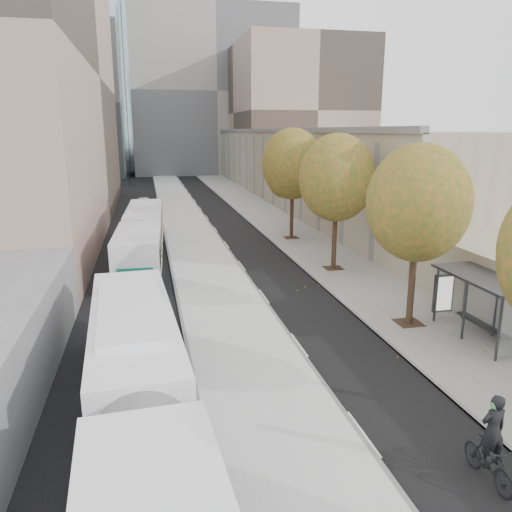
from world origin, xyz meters
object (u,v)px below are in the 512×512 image
object	(u,v)px
bus_near	(141,416)
cyclist	(490,450)
bus_shelter	(488,287)
bus_far	(143,235)
distant_car	(144,204)

from	to	relation	value
bus_near	cyclist	xyz separation A→B (m)	(7.98, -2.11, -0.68)
bus_shelter	bus_far	size ratio (longest dim) A/B	0.26
bus_near	distant_car	bearing A→B (deg)	86.62
bus_far	distant_car	size ratio (longest dim) A/B	4.04
cyclist	distant_car	xyz separation A→B (m)	(-7.95, 43.94, -0.14)
bus_shelter	bus_near	bearing A→B (deg)	-158.29
bus_shelter	cyclist	distance (m)	9.16
cyclist	distant_car	size ratio (longest dim) A/B	0.55
bus_near	bus_far	xyz separation A→B (m)	(0.01, 21.56, -0.01)
bus_shelter	bus_far	bearing A→B (deg)	129.05
bus_near	bus_far	distance (m)	21.56
bus_shelter	distant_car	bearing A→B (deg)	109.85
bus_near	cyclist	distance (m)	8.28
bus_shelter	cyclist	xyz separation A→B (m)	(-5.25, -7.38, -1.35)
bus_shelter	cyclist	size ratio (longest dim) A/B	1.94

